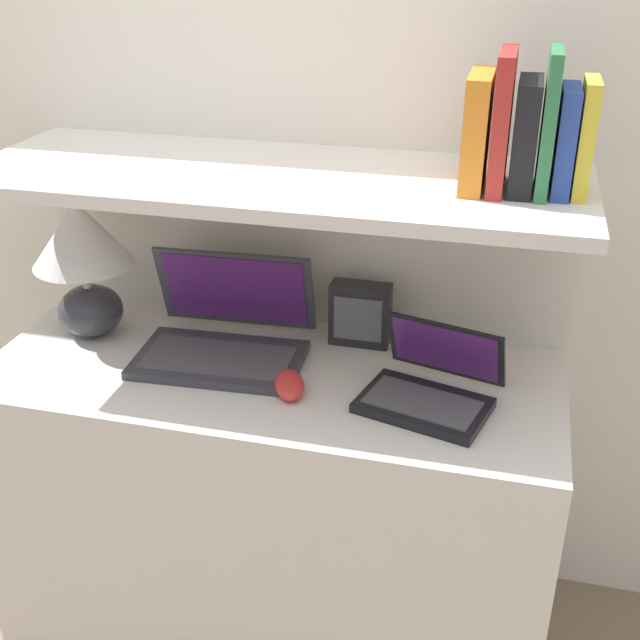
% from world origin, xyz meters
% --- Properties ---
extents(wall_back, '(6.00, 0.05, 2.40)m').
position_xyz_m(wall_back, '(0.00, 0.59, 1.20)').
color(wall_back, silver).
rests_on(wall_back, ground_plane).
extents(desk, '(1.28, 0.52, 0.72)m').
position_xyz_m(desk, '(0.00, 0.26, 0.36)').
color(desk, silver).
rests_on(desk, ground_plane).
extents(back_riser, '(1.28, 0.04, 1.13)m').
position_xyz_m(back_riser, '(0.00, 0.54, 0.56)').
color(back_riser, silver).
rests_on(back_riser, ground_plane).
extents(shelf, '(1.28, 0.47, 0.03)m').
position_xyz_m(shelf, '(0.00, 0.33, 1.14)').
color(shelf, silver).
rests_on(shelf, back_riser).
extents(table_lamp, '(0.23, 0.23, 0.33)m').
position_xyz_m(table_lamp, '(-0.47, 0.33, 0.93)').
color(table_lamp, '#2D2D33').
rests_on(table_lamp, desk).
extents(laptop_large, '(0.39, 0.31, 0.22)m').
position_xyz_m(laptop_large, '(-0.12, 0.31, 0.77)').
color(laptop_large, '#333338').
rests_on(laptop_large, desk).
extents(laptop_small, '(0.30, 0.28, 0.16)m').
position_xyz_m(laptop_small, '(0.36, 0.23, 0.76)').
color(laptop_small, black).
rests_on(laptop_small, desk).
extents(computer_mouse, '(0.10, 0.13, 0.04)m').
position_xyz_m(computer_mouse, '(0.07, 0.19, 0.74)').
color(computer_mouse, red).
rests_on(computer_mouse, desk).
extents(router_box, '(0.14, 0.06, 0.15)m').
position_xyz_m(router_box, '(0.16, 0.44, 0.80)').
color(router_box, black).
rests_on(router_box, desk).
extents(book_yellow, '(0.03, 0.13, 0.21)m').
position_xyz_m(book_yellow, '(0.59, 0.33, 1.26)').
color(book_yellow, gold).
rests_on(book_yellow, shelf).
extents(book_blue, '(0.03, 0.14, 0.19)m').
position_xyz_m(book_blue, '(0.56, 0.33, 1.26)').
color(book_blue, '#284293').
rests_on(book_blue, shelf).
extents(book_green, '(0.02, 0.17, 0.26)m').
position_xyz_m(book_green, '(0.53, 0.33, 1.29)').
color(book_green, '#2D7042').
rests_on(book_green, shelf).
extents(book_black, '(0.04, 0.15, 0.20)m').
position_xyz_m(book_black, '(0.49, 0.33, 1.26)').
color(book_black, black).
rests_on(book_black, shelf).
extents(book_red, '(0.03, 0.17, 0.25)m').
position_xyz_m(book_red, '(0.44, 0.33, 1.28)').
color(book_red, '#A82823').
rests_on(book_red, shelf).
extents(book_orange, '(0.04, 0.17, 0.21)m').
position_xyz_m(book_orange, '(0.40, 0.33, 1.26)').
color(book_orange, orange).
rests_on(book_orange, shelf).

